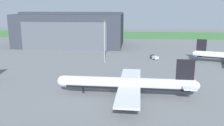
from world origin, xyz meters
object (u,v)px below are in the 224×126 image
Objects in this scene: maintenance_hangar at (71,30)px; airliner_near_left at (127,84)px; apron_light_mast at (104,38)px; stair_truck at (154,57)px.

airliner_near_left is (41.91, -93.48, -7.48)m from maintenance_hangar.
apron_light_mast is at bearing 106.18° from airliner_near_left.
apron_light_mast is (29.55, -50.87, 1.11)m from maintenance_hangar.
maintenance_hangar reaches higher than apron_light_mast.
apron_light_mast is (-24.92, -10.22, 11.09)m from stair_truck.
maintenance_hangar is at bearing 114.15° from airliner_near_left.
stair_truck is (54.47, -40.64, -9.98)m from maintenance_hangar.
airliner_near_left is 8.70× the size of stair_truck.
maintenance_hangar reaches higher than airliner_near_left.
stair_truck is at bearing 22.31° from apron_light_mast.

